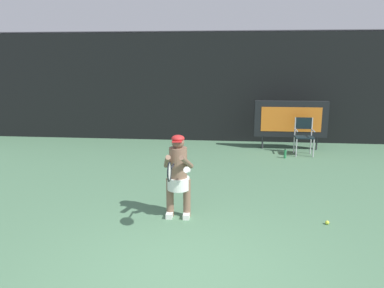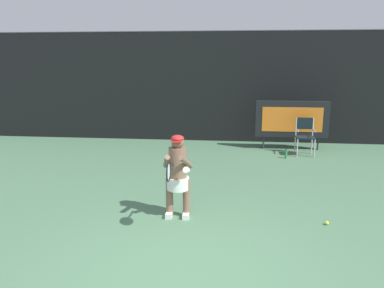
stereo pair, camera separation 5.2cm
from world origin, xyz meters
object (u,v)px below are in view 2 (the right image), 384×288
scoreboard (292,119)px  water_bottle (286,154)px  umpire_chair (305,134)px  tennis_player (178,173)px  tennis_ball_loose (327,223)px  tennis_racket (169,171)px

scoreboard → water_bottle: bearing=-103.7°
umpire_chair → tennis_player: bearing=-122.1°
tennis_player → tennis_ball_loose: size_ratio=21.61×
tennis_ball_loose → water_bottle: bearing=91.3°
scoreboard → tennis_racket: size_ratio=3.65×
umpire_chair → tennis_racket: tennis_racket is taller
tennis_racket → tennis_ball_loose: (2.58, 0.59, -0.99)m
umpire_chair → water_bottle: 0.89m
scoreboard → tennis_ball_loose: scoreboard is taller
scoreboard → tennis_racket: (-2.76, -6.15, 0.08)m
scoreboard → tennis_player: (-2.72, -5.48, -0.15)m
umpire_chair → water_bottle: bearing=-140.5°
umpire_chair → tennis_racket: size_ratio=1.79×
scoreboard → tennis_player: bearing=-116.4°
umpire_chair → tennis_racket: 6.30m
scoreboard → umpire_chair: scoreboard is taller
water_bottle → tennis_racket: (-2.48, -5.02, 0.91)m
tennis_racket → umpire_chair: bearing=57.1°
tennis_player → tennis_racket: 0.71m
scoreboard → water_bottle: 1.43m
scoreboard → tennis_ball_loose: size_ratio=32.35×
water_bottle → umpire_chair: bearing=39.5°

